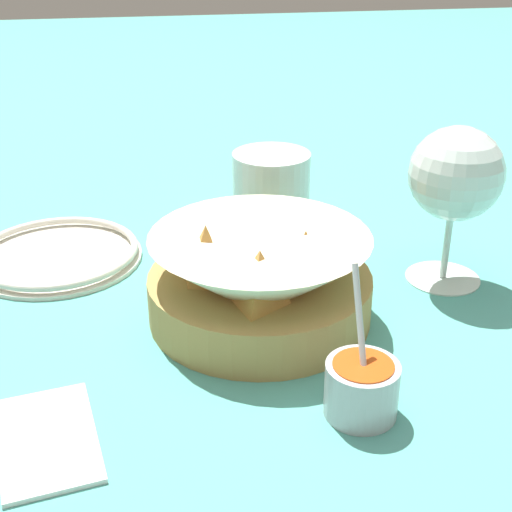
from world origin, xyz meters
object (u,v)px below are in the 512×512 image
(food_basket, at_px, (256,281))
(sauce_cup, at_px, (362,386))
(wine_glass, at_px, (456,178))
(beer_mug, at_px, (271,195))
(side_plate, at_px, (57,254))

(food_basket, bearing_deg, sauce_cup, -160.30)
(sauce_cup, distance_m, wine_glass, 0.26)
(wine_glass, xyz_separation_m, beer_mug, (0.15, 0.15, -0.07))
(food_basket, bearing_deg, side_plate, 51.25)
(sauce_cup, bearing_deg, wine_glass, -37.77)
(sauce_cup, relative_size, wine_glass, 0.69)
(sauce_cup, distance_m, side_plate, 0.39)
(food_basket, distance_m, sauce_cup, 0.16)
(side_plate, bearing_deg, food_basket, -128.75)
(beer_mug, xyz_separation_m, side_plate, (-0.04, 0.25, -0.04))
(sauce_cup, bearing_deg, food_basket, 19.70)
(beer_mug, height_order, side_plate, beer_mug)
(wine_glass, bearing_deg, food_basket, 101.58)
(food_basket, distance_m, beer_mug, 0.20)
(wine_glass, bearing_deg, beer_mug, 44.74)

